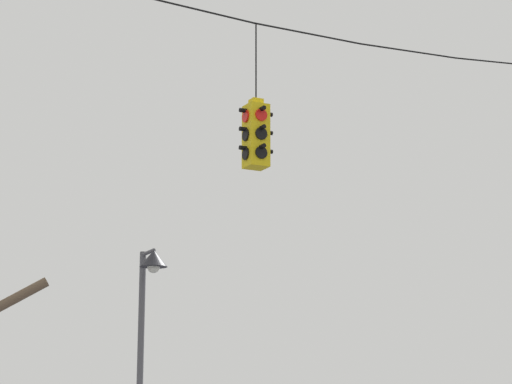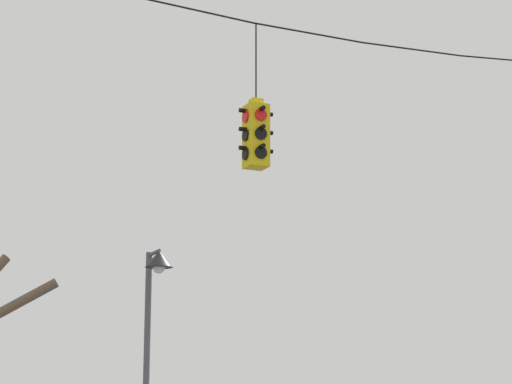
# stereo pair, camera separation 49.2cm
# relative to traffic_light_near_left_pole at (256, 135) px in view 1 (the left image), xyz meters

# --- Properties ---
(span_wire) EXTENTS (14.37, 0.03, 0.54)m
(span_wire) POSITION_rel_traffic_light_near_left_pole_xyz_m (0.99, -0.00, 2.06)
(span_wire) COLOR black
(traffic_light_near_left_pole) EXTENTS (0.58, 0.58, 2.43)m
(traffic_light_near_left_pole) POSITION_rel_traffic_light_near_left_pole_xyz_m (0.00, 0.00, 0.00)
(traffic_light_near_left_pole) COLOR yellow
(street_lamp) EXTENTS (0.51, 0.88, 4.72)m
(street_lamp) POSITION_rel_traffic_light_near_left_pole_xyz_m (-0.40, 3.62, -2.44)
(street_lamp) COLOR #515156
(street_lamp) RESTS_ON ground_plane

